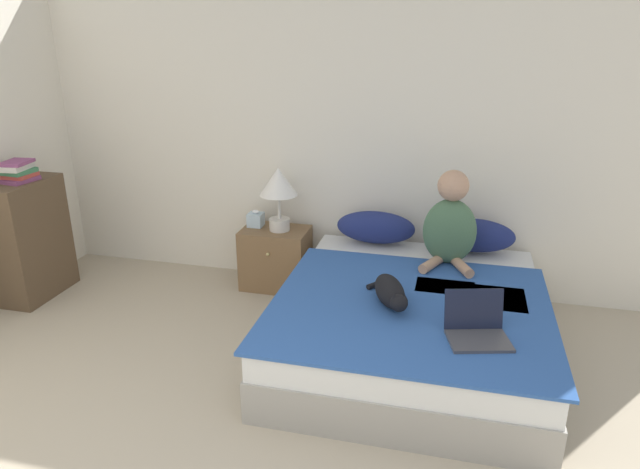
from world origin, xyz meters
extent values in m
cube|color=silver|center=(0.00, 3.42, 1.27)|extent=(5.92, 0.05, 2.55)
cube|color=#9E998E|center=(0.72, 2.38, 0.13)|extent=(1.65, 1.93, 0.26)
cube|color=silver|center=(0.72, 2.38, 0.35)|extent=(1.63, 1.90, 0.17)
cube|color=#2D569E|center=(0.72, 2.19, 0.44)|extent=(1.70, 1.55, 0.02)
cube|color=#5B9384|center=(1.26, 2.42, 0.45)|extent=(0.33, 0.35, 0.01)
cube|color=#5B9384|center=(0.92, 2.51, 0.45)|extent=(0.38, 0.23, 0.01)
ellipsoid|color=navy|center=(0.35, 3.20, 0.58)|extent=(0.62, 0.24, 0.26)
ellipsoid|color=navy|center=(1.10, 3.20, 0.58)|extent=(0.62, 0.24, 0.26)
ellipsoid|color=#476B4C|center=(0.92, 2.93, 0.69)|extent=(0.38, 0.21, 0.48)
sphere|color=tan|center=(0.92, 2.93, 1.03)|extent=(0.22, 0.22, 0.22)
cylinder|color=tan|center=(0.82, 2.80, 0.49)|extent=(0.17, 0.27, 0.07)
cylinder|color=tan|center=(1.02, 2.80, 0.49)|extent=(0.17, 0.27, 0.07)
ellipsoid|color=black|center=(0.59, 2.19, 0.53)|extent=(0.29, 0.41, 0.16)
sphere|color=black|center=(0.67, 1.99, 0.56)|extent=(0.11, 0.11, 0.11)
cone|color=black|center=(0.70, 2.01, 0.60)|extent=(0.05, 0.05, 0.05)
cone|color=black|center=(0.65, 1.98, 0.60)|extent=(0.05, 0.05, 0.05)
cylinder|color=black|center=(0.50, 2.42, 0.47)|extent=(0.16, 0.19, 0.04)
cube|color=#424247|center=(1.13, 1.84, 0.46)|extent=(0.38, 0.31, 0.02)
cube|color=black|center=(1.09, 1.97, 0.58)|extent=(0.33, 0.14, 0.23)
cube|color=brown|center=(-0.47, 3.16, 0.25)|extent=(0.54, 0.37, 0.51)
sphere|color=tan|center=(-0.47, 2.96, 0.36)|extent=(0.03, 0.03, 0.03)
cylinder|color=beige|center=(-0.43, 3.16, 0.56)|extent=(0.17, 0.17, 0.10)
cylinder|color=beige|center=(-0.43, 3.16, 0.70)|extent=(0.02, 0.02, 0.20)
cone|color=white|center=(-0.43, 3.16, 0.91)|extent=(0.30, 0.30, 0.22)
cube|color=silver|center=(-0.65, 3.20, 0.56)|extent=(0.12, 0.12, 0.11)
ellipsoid|color=white|center=(-0.65, 3.20, 0.63)|extent=(0.06, 0.04, 0.03)
cube|color=brown|center=(-2.29, 2.54, 0.48)|extent=(0.28, 0.61, 0.95)
cube|color=#844270|center=(-2.28, 2.54, 0.97)|extent=(0.21, 0.26, 0.03)
cube|color=#B24238|center=(-2.29, 2.55, 1.00)|extent=(0.19, 0.20, 0.03)
cube|color=#3D7A51|center=(-2.29, 2.55, 1.03)|extent=(0.19, 0.22, 0.03)
cube|color=beige|center=(-2.29, 2.54, 1.07)|extent=(0.18, 0.25, 0.04)
cube|color=#844270|center=(-2.29, 2.54, 1.10)|extent=(0.20, 0.24, 0.02)
camera|label=1|loc=(0.94, -1.00, 2.08)|focal=32.00mm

